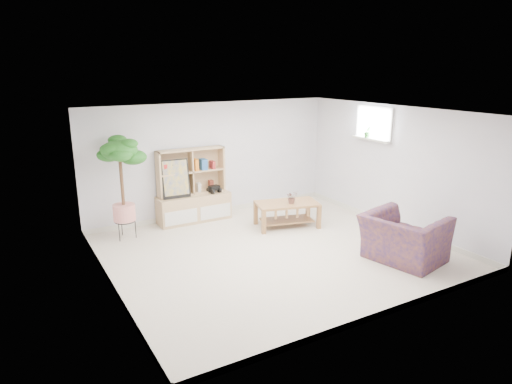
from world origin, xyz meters
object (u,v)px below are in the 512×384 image
storage_unit (193,186)px  coffee_table (287,214)px  floor_tree (122,189)px  armchair (404,235)px

storage_unit → coffee_table: storage_unit is taller
coffee_table → floor_tree: 3.20m
storage_unit → floor_tree: 1.54m
armchair → coffee_table: bearing=4.8°
storage_unit → armchair: size_ratio=1.25×
storage_unit → coffee_table: size_ratio=1.24×
armchair → storage_unit: bearing=19.2°
floor_tree → armchair: floor_tree is taller
storage_unit → armchair: storage_unit is taller
storage_unit → armchair: bearing=-58.4°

